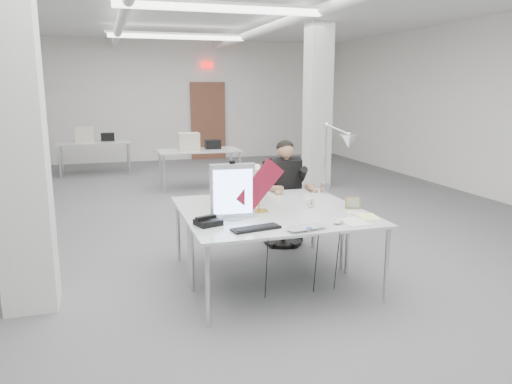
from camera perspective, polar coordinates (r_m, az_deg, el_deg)
room_shell at (r=7.04m, az=-3.68°, el=9.60°), size 10.04×14.04×3.24m
desk_main at (r=4.67m, az=3.58°, el=-3.48°), size 1.80×0.90×0.02m
desk_second at (r=5.49m, az=0.29°, el=-1.09°), size 1.80×0.90×0.02m
bg_desk_a at (r=9.95m, az=-6.53°, el=4.74°), size 1.60×0.80×0.02m
bg_desk_b at (r=11.97m, az=-18.00°, el=5.45°), size 1.60×0.80×0.02m
filing_cabinet at (r=13.56m, az=-25.11°, el=5.00°), size 0.45×0.55×1.20m
office_chair at (r=6.33m, az=3.14°, el=-1.84°), size 0.54×0.54×0.95m
seated_person at (r=6.20m, az=3.34°, el=1.89°), size 0.59×0.69×0.92m
monitor at (r=4.69m, az=-2.71°, el=0.07°), size 0.43×0.07×0.53m
pennant at (r=4.71m, az=0.48°, el=0.80°), size 0.47×0.03×0.51m
keyboard at (r=4.38m, az=-0.01°, el=-4.18°), size 0.46×0.22×0.02m
laptop at (r=4.35m, az=6.11°, el=-4.32°), size 0.40×0.30×0.03m
mouse at (r=4.60m, az=9.41°, el=-3.43°), size 0.11×0.09×0.04m
bankers_lamp at (r=4.96m, az=0.34°, el=-0.35°), size 0.32×0.22×0.34m
desk_phone at (r=4.53m, az=-5.50°, el=-3.47°), size 0.26×0.25×0.05m
picture_frame_left at (r=4.75m, az=-4.49°, el=-2.40°), size 0.13×0.04×0.10m
picture_frame_right at (r=5.21m, az=10.99°, el=-1.20°), size 0.16×0.08×0.12m
desk_clock at (r=5.18m, az=6.28°, el=-1.26°), size 0.10×0.04×0.09m
paper_stack_a at (r=4.71m, az=11.08°, el=-3.35°), size 0.24×0.32×0.01m
paper_stack_b at (r=4.91m, az=12.66°, el=-2.78°), size 0.21×0.27×0.01m
paper_stack_c at (r=5.03m, az=11.30°, el=-2.37°), size 0.22×0.21×0.01m
beige_monitor at (r=5.36m, az=-1.72°, el=0.85°), size 0.50×0.48×0.39m
architect_lamp at (r=5.59m, az=9.06°, el=4.01°), size 0.29×0.74×0.94m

